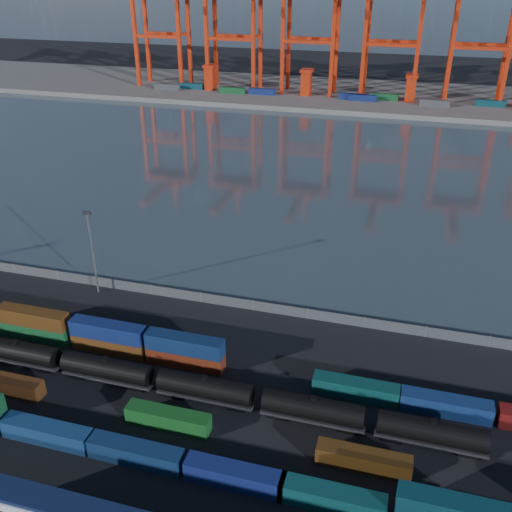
# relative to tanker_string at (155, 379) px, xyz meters

# --- Properties ---
(ground) EXTENTS (700.00, 700.00, 0.00)m
(ground) POSITION_rel_tanker_string_xyz_m (7.70, -3.37, -2.21)
(ground) COLOR black
(ground) RESTS_ON ground
(harbor_water) EXTENTS (700.00, 700.00, 0.00)m
(harbor_water) POSITION_rel_tanker_string_xyz_m (7.70, 101.63, -2.20)
(harbor_water) COLOR #34434B
(harbor_water) RESTS_ON ground
(far_quay) EXTENTS (700.00, 70.00, 2.00)m
(far_quay) POSITION_rel_tanker_string_xyz_m (7.70, 206.63, -1.21)
(far_quay) COLOR #514F4C
(far_quay) RESTS_ON ground
(container_row_south) EXTENTS (140.37, 2.51, 5.35)m
(container_row_south) POSITION_rel_tanker_string_xyz_m (14.00, -12.77, -0.25)
(container_row_south) COLOR #373A3C
(container_row_south) RESTS_ON ground
(container_row_mid) EXTENTS (140.84, 2.39, 2.54)m
(container_row_mid) POSITION_rel_tanker_string_xyz_m (17.51, -6.02, -0.94)
(container_row_mid) COLOR #393B3E
(container_row_mid) RESTS_ON ground
(container_row_north) EXTENTS (128.08, 2.51, 5.35)m
(container_row_north) POSITION_rel_tanker_string_xyz_m (2.59, 6.76, -0.20)
(container_row_north) COLOR #141156
(container_row_north) RESTS_ON ground
(tanker_string) EXTENTS (91.84, 3.08, 4.41)m
(tanker_string) POSITION_rel_tanker_string_xyz_m (0.00, 0.00, 0.00)
(tanker_string) COLOR black
(tanker_string) RESTS_ON ground
(waterfront_fence) EXTENTS (160.12, 0.12, 2.20)m
(waterfront_fence) POSITION_rel_tanker_string_xyz_m (7.70, 24.63, -1.21)
(waterfront_fence) COLOR #595B5E
(waterfront_fence) RESTS_ON ground
(yard_light_mast) EXTENTS (1.60, 0.40, 16.60)m
(yard_light_mast) POSITION_rel_tanker_string_xyz_m (-22.30, 22.63, 7.09)
(yard_light_mast) COLOR slate
(yard_light_mast) RESTS_ON ground
(gantry_cranes) EXTENTS (199.72, 47.47, 64.28)m
(gantry_cranes) POSITION_rel_tanker_string_xyz_m (0.20, 199.92, 37.19)
(gantry_cranes) COLOR red
(gantry_cranes) RESTS_ON ground
(quay_containers) EXTENTS (172.58, 10.99, 2.60)m
(quay_containers) POSITION_rel_tanker_string_xyz_m (-3.29, 192.09, 1.09)
(quay_containers) COLOR navy
(quay_containers) RESTS_ON far_quay
(straddle_carriers) EXTENTS (140.00, 7.00, 11.10)m
(straddle_carriers) POSITION_rel_tanker_string_xyz_m (5.20, 196.63, 5.61)
(straddle_carriers) COLOR red
(straddle_carriers) RESTS_ON far_quay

